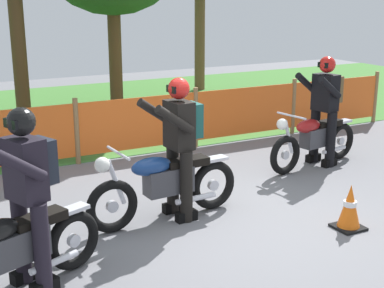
% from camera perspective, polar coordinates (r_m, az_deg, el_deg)
% --- Properties ---
extents(ground, '(24.00, 24.00, 0.02)m').
position_cam_1_polar(ground, '(6.72, 4.50, -7.76)').
color(ground, slate).
extents(grass_verge, '(24.00, 7.37, 0.01)m').
position_cam_1_polar(grass_verge, '(12.65, -11.72, 3.17)').
color(grass_verge, '#427A33').
rests_on(grass_verge, ground).
extents(barrier_fence, '(10.54, 0.08, 1.05)m').
position_cam_1_polar(barrier_fence, '(9.12, -5.46, 2.13)').
color(barrier_fence, olive).
rests_on(barrier_fence, ground).
extents(motorcycle_lead, '(1.88, 0.59, 0.89)m').
position_cam_1_polar(motorcycle_lead, '(8.71, 12.47, 0.48)').
color(motorcycle_lead, black).
rests_on(motorcycle_lead, ground).
extents(motorcycle_trailing, '(1.98, 0.58, 0.93)m').
position_cam_1_polar(motorcycle_trailing, '(6.51, -2.88, -4.13)').
color(motorcycle_trailing, black).
rests_on(motorcycle_trailing, ground).
extents(motorcycle_third, '(1.79, 0.87, 0.90)m').
position_cam_1_polar(motorcycle_third, '(5.19, -18.03, -10.44)').
color(motorcycle_third, black).
rests_on(motorcycle_third, ground).
extents(rider_lead, '(0.73, 0.62, 1.69)m').
position_cam_1_polar(rider_lead, '(8.76, 13.53, 3.97)').
color(rider_lead, black).
rests_on(rider_lead, ground).
extents(rider_trailing, '(0.70, 0.57, 1.69)m').
position_cam_1_polar(rider_trailing, '(6.46, -1.27, 0.37)').
color(rider_trailing, black).
rests_on(rider_trailing, ground).
extents(rider_third, '(0.78, 0.68, 1.69)m').
position_cam_1_polar(rider_third, '(5.10, -16.56, -4.51)').
color(rider_third, black).
rests_on(rider_third, ground).
extents(traffic_cone, '(0.32, 0.32, 0.53)m').
position_cam_1_polar(traffic_cone, '(6.59, 15.93, -6.28)').
color(traffic_cone, black).
rests_on(traffic_cone, ground).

